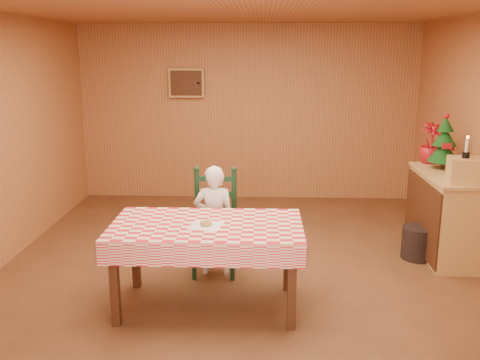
# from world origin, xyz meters

# --- Properties ---
(ground) EXTENTS (6.00, 6.00, 0.00)m
(ground) POSITION_xyz_m (0.00, 0.00, 0.00)
(ground) COLOR brown
(ground) RESTS_ON ground
(cabin_walls) EXTENTS (5.10, 6.05, 2.65)m
(cabin_walls) POSITION_xyz_m (-0.00, 0.53, 1.83)
(cabin_walls) COLOR #B97443
(cabin_walls) RESTS_ON ground
(dining_table) EXTENTS (1.66, 0.96, 0.77)m
(dining_table) POSITION_xyz_m (-0.25, -0.66, 0.69)
(dining_table) COLOR #482513
(dining_table) RESTS_ON ground
(ladder_chair) EXTENTS (0.44, 0.40, 1.08)m
(ladder_chair) POSITION_xyz_m (-0.25, 0.13, 0.50)
(ladder_chair) COLOR black
(ladder_chair) RESTS_ON ground
(seated_child) EXTENTS (0.41, 0.27, 1.12)m
(seated_child) POSITION_xyz_m (-0.25, 0.07, 0.56)
(seated_child) COLOR white
(seated_child) RESTS_ON ground
(napkin) EXTENTS (0.30, 0.30, 0.00)m
(napkin) POSITION_xyz_m (-0.25, -0.71, 0.77)
(napkin) COLOR white
(napkin) RESTS_ON dining_table
(donut) EXTENTS (0.12, 0.12, 0.03)m
(donut) POSITION_xyz_m (-0.25, -0.71, 0.79)
(donut) COLOR #B48340
(donut) RESTS_ON napkin
(shelf_unit) EXTENTS (0.54, 1.24, 0.93)m
(shelf_unit) POSITION_xyz_m (2.23, 0.67, 0.47)
(shelf_unit) COLOR tan
(shelf_unit) RESTS_ON ground
(crate) EXTENTS (0.34, 0.34, 0.25)m
(crate) POSITION_xyz_m (2.24, 0.27, 1.06)
(crate) COLOR tan
(crate) RESTS_ON shelf_unit
(christmas_tree) EXTENTS (0.34, 0.34, 0.62)m
(christmas_tree) POSITION_xyz_m (2.24, 0.92, 1.21)
(christmas_tree) COLOR #482513
(christmas_tree) RESTS_ON shelf_unit
(flower_arrangement) EXTENTS (0.34, 0.34, 0.48)m
(flower_arrangement) POSITION_xyz_m (2.19, 1.22, 1.17)
(flower_arrangement) COLOR #B21019
(flower_arrangement) RESTS_ON shelf_unit
(candle_set) EXTENTS (0.07, 0.07, 0.22)m
(candle_set) POSITION_xyz_m (2.24, 0.27, 1.24)
(candle_set) COLOR black
(candle_set) RESTS_ON crate
(storage_bin) EXTENTS (0.42, 0.42, 0.35)m
(storage_bin) POSITION_xyz_m (1.93, 0.56, 0.18)
(storage_bin) COLOR black
(storage_bin) RESTS_ON ground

